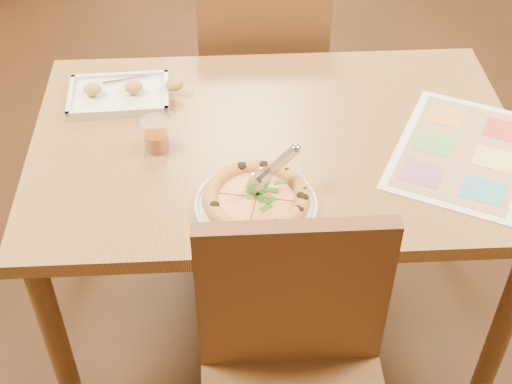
{
  "coord_description": "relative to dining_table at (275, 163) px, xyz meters",
  "views": [
    {
      "loc": [
        -0.13,
        -1.5,
        1.89
      ],
      "look_at": [
        -0.07,
        -0.26,
        0.77
      ],
      "focal_mm": 50.0,
      "sensor_mm": 36.0,
      "label": 1
    }
  ],
  "objects": [
    {
      "name": "dining_table",
      "position": [
        0.0,
        0.0,
        0.0
      ],
      "size": [
        1.3,
        0.85,
        0.72
      ],
      "color": "#9C6F3E",
      "rests_on": "ground"
    },
    {
      "name": "chair_near",
      "position": [
        0.0,
        -0.6,
        -0.07
      ],
      "size": [
        0.42,
        0.42,
        0.47
      ],
      "color": "brown",
      "rests_on": "ground"
    },
    {
      "name": "chair_far",
      "position": [
        -0.0,
        0.6,
        -0.07
      ],
      "size": [
        0.42,
        0.42,
        0.47
      ],
      "rotation": [
        0.0,
        0.0,
        3.14
      ],
      "color": "brown",
      "rests_on": "ground"
    },
    {
      "name": "plate",
      "position": [
        -0.07,
        -0.26,
        0.09
      ],
      "size": [
        0.37,
        0.37,
        0.02
      ],
      "primitive_type": "cylinder",
      "rotation": [
        0.0,
        0.0,
        0.32
      ],
      "color": "white",
      "rests_on": "dining_table"
    },
    {
      "name": "pizza",
      "position": [
        -0.07,
        -0.26,
        0.11
      ],
      "size": [
        0.26,
        0.26,
        0.04
      ],
      "rotation": [
        0.0,
        0.0,
        -0.21
      ],
      "color": "#D49448",
      "rests_on": "plate"
    },
    {
      "name": "pizza_cutter",
      "position": [
        -0.03,
        -0.23,
        0.17
      ],
      "size": [
        0.13,
        0.1,
        0.09
      ],
      "rotation": [
        0.0,
        0.0,
        0.62
      ],
      "color": "silver",
      "rests_on": "pizza"
    },
    {
      "name": "appetizer_tray",
      "position": [
        -0.42,
        0.21,
        0.1
      ],
      "size": [
        0.33,
        0.21,
        0.05
      ],
      "rotation": [
        0.0,
        0.0,
        0.04
      ],
      "color": "silver",
      "rests_on": "dining_table"
    },
    {
      "name": "glass_tumbler",
      "position": [
        -0.31,
        -0.03,
        0.12
      ],
      "size": [
        0.07,
        0.07,
        0.09
      ],
      "rotation": [
        0.0,
        0.0,
        -0.31
      ],
      "color": "#84330A",
      "rests_on": "dining_table"
    },
    {
      "name": "menu",
      "position": [
        0.48,
        -0.09,
        0.09
      ],
      "size": [
        0.51,
        0.56,
        0.0
      ],
      "primitive_type": "cube",
      "rotation": [
        0.0,
        0.0,
        -0.48
      ],
      "color": "white",
      "rests_on": "dining_table"
    }
  ]
}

